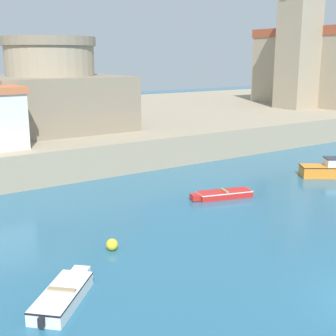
% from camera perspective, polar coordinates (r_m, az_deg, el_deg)
% --- Properties ---
extents(quay_seawall, '(120.00, 40.00, 2.61)m').
position_cam_1_polar(quay_seawall, '(55.16, -17.04, 4.52)').
color(quay_seawall, gray).
rests_on(quay_seawall, ground).
extents(motorboat_orange_2, '(5.48, 4.37, 2.44)m').
position_cam_1_polar(motorboat_orange_2, '(39.45, 19.74, -0.18)').
color(motorboat_orange_2, orange).
rests_on(motorboat_orange_2, ground).
extents(dinghy_white_4, '(3.60, 3.68, 0.64)m').
position_cam_1_polar(dinghy_white_4, '(19.34, -12.64, -14.85)').
color(dinghy_white_4, white).
rests_on(dinghy_white_4, ground).
extents(dinghy_red_5, '(4.39, 2.20, 0.54)m').
position_cam_1_polar(dinghy_red_5, '(31.96, 6.70, -3.18)').
color(dinghy_red_5, red).
rests_on(dinghy_red_5, ground).
extents(mooring_buoy, '(0.60, 0.60, 0.60)m').
position_cam_1_polar(mooring_buoy, '(23.59, -6.84, -9.25)').
color(mooring_buoy, yellow).
rests_on(mooring_buoy, ground).
extents(church, '(14.70, 16.44, 16.84)m').
position_cam_1_polar(church, '(70.38, 17.41, 12.20)').
color(church, gray).
rests_on(church, quay_seawall).
extents(fortress, '(12.30, 12.30, 8.46)m').
position_cam_1_polar(fortress, '(46.04, -13.99, 8.74)').
color(fortress, gray).
rests_on(fortress, quay_seawall).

